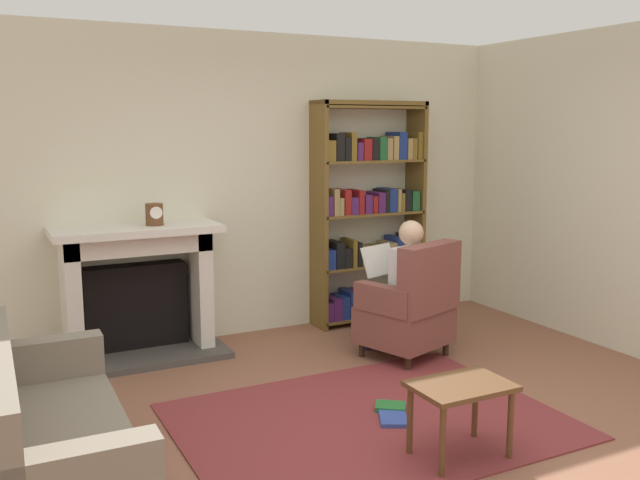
{
  "coord_description": "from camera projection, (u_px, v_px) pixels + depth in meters",
  "views": [
    {
      "loc": [
        -2.18,
        -3.29,
        1.89
      ],
      "look_at": [
        0.1,
        1.2,
        1.05
      ],
      "focal_mm": 38.7,
      "sensor_mm": 36.0,
      "label": 1
    }
  ],
  "objects": [
    {
      "name": "fireplace",
      "position": [
        137.0,
        287.0,
        5.65
      ],
      "size": [
        1.36,
        0.64,
        1.1
      ],
      "color": "#4C4742",
      "rests_on": "ground"
    },
    {
      "name": "ground",
      "position": [
        395.0,
        441.0,
        4.18
      ],
      "size": [
        14.0,
        14.0,
        0.0
      ],
      "primitive_type": "plane",
      "color": "#8B5841"
    },
    {
      "name": "sofa_floral",
      "position": [
        43.0,
        446.0,
        3.41
      ],
      "size": [
        0.75,
        1.71,
        0.85
      ],
      "rotation": [
        0.0,
        0.0,
        1.56
      ],
      "color": "gray",
      "rests_on": "ground"
    },
    {
      "name": "back_wall",
      "position": [
        242.0,
        186.0,
        6.2
      ],
      "size": [
        5.6,
        0.1,
        2.7
      ],
      "primitive_type": "cube",
      "color": "beige",
      "rests_on": "ground"
    },
    {
      "name": "mantel_clock",
      "position": [
        154.0,
        214.0,
        5.52
      ],
      "size": [
        0.14,
        0.14,
        0.18
      ],
      "color": "brown",
      "rests_on": "fireplace"
    },
    {
      "name": "seated_reader",
      "position": [
        400.0,
        282.0,
        5.66
      ],
      "size": [
        0.48,
        0.59,
        1.14
      ],
      "rotation": [
        0.0,
        0.0,
        3.47
      ],
      "color": "silver",
      "rests_on": "ground"
    },
    {
      "name": "side_table",
      "position": [
        461.0,
        395.0,
        3.92
      ],
      "size": [
        0.56,
        0.39,
        0.44
      ],
      "color": "brown",
      "rests_on": "ground"
    },
    {
      "name": "area_rug",
      "position": [
        369.0,
        421.0,
        4.44
      ],
      "size": [
        2.4,
        1.8,
        0.01
      ],
      "primitive_type": "cube",
      "color": "maroon",
      "rests_on": "ground"
    },
    {
      "name": "armchair_reading",
      "position": [
        411.0,
        308.0,
        5.61
      ],
      "size": [
        0.81,
        0.79,
        0.97
      ],
      "rotation": [
        0.0,
        0.0,
        3.47
      ],
      "color": "#331E14",
      "rests_on": "ground"
    },
    {
      "name": "scattered_books",
      "position": [
        392.0,
        413.0,
        4.52
      ],
      "size": [
        0.34,
        0.42,
        0.03
      ],
      "color": "#267233",
      "rests_on": "area_rug"
    },
    {
      "name": "bookshelf",
      "position": [
        369.0,
        217.0,
        6.6
      ],
      "size": [
        1.11,
        0.32,
        2.12
      ],
      "color": "brown",
      "rests_on": "ground"
    },
    {
      "name": "side_wall_right",
      "position": [
        568.0,
        186.0,
        6.24
      ],
      "size": [
        0.1,
        5.2,
        2.7
      ],
      "primitive_type": "cube",
      "color": "beige",
      "rests_on": "ground"
    }
  ]
}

